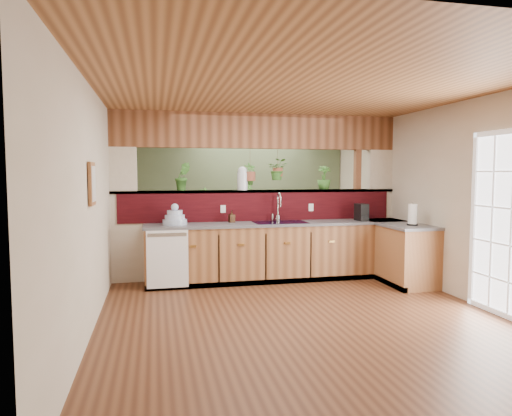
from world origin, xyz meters
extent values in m
cube|color=#512C19|center=(0.00, 0.00, 0.00)|extent=(4.60, 7.00, 0.01)
cube|color=brown|center=(0.00, 0.00, 2.60)|extent=(4.60, 7.00, 0.01)
cube|color=beige|center=(0.00, 3.50, 1.30)|extent=(4.60, 0.02, 2.60)
cube|color=beige|center=(0.00, -3.50, 1.30)|extent=(4.60, 0.02, 2.60)
cube|color=beige|center=(-2.30, 0.00, 1.30)|extent=(0.02, 7.00, 2.60)
cube|color=beige|center=(2.30, 0.00, 1.30)|extent=(0.02, 7.00, 2.60)
cube|color=beige|center=(0.00, 1.35, 0.68)|extent=(4.60, 0.15, 1.35)
cube|color=#34060B|center=(0.00, 1.27, 1.12)|extent=(4.40, 0.02, 0.45)
cube|color=brown|center=(0.00, 1.35, 1.37)|extent=(4.60, 0.21, 0.04)
cube|color=brown|center=(0.00, 1.35, 2.33)|extent=(4.60, 0.15, 0.55)
cube|color=beige|center=(-2.10, 1.35, 1.70)|extent=(0.40, 0.15, 0.70)
cube|color=beige|center=(2.10, 1.35, 1.70)|extent=(0.40, 0.15, 0.70)
cube|color=brown|center=(1.70, 1.35, 1.30)|extent=(0.10, 0.10, 2.60)
cube|color=brown|center=(0.00, 1.35, 1.37)|extent=(4.60, 0.21, 0.04)
cube|color=brown|center=(0.00, 1.35, 2.33)|extent=(4.60, 0.15, 0.55)
cube|color=#556746|center=(0.00, 3.48, 1.30)|extent=(4.55, 0.02, 2.55)
cube|color=brown|center=(0.25, 0.98, 0.43)|extent=(4.10, 0.60, 0.86)
cube|color=#515157|center=(0.25, 0.98, 0.88)|extent=(4.14, 0.64, 0.04)
cube|color=brown|center=(2.00, 0.54, 0.43)|extent=(0.60, 1.48, 0.86)
cube|color=#515157|center=(2.00, 0.54, 0.88)|extent=(0.64, 1.52, 0.04)
cube|color=brown|center=(2.00, 0.98, 0.43)|extent=(0.60, 0.60, 0.86)
cube|color=#515157|center=(2.00, 0.98, 0.88)|extent=(0.64, 0.64, 0.04)
cube|color=black|center=(0.25, 0.71, 0.04)|extent=(4.10, 0.06, 0.08)
cube|color=black|center=(1.73, 0.54, 0.04)|extent=(0.06, 1.48, 0.08)
cube|color=white|center=(-1.48, 0.66, 0.45)|extent=(0.58, 0.02, 0.82)
cube|color=#B7B7B2|center=(-1.48, 0.65, 0.80)|extent=(0.54, 0.01, 0.05)
cube|color=black|center=(0.25, 0.98, 0.89)|extent=(0.82, 0.50, 0.03)
cube|color=black|center=(0.06, 0.98, 0.80)|extent=(0.34, 0.40, 0.16)
cube|color=black|center=(0.44, 0.98, 0.80)|extent=(0.34, 0.40, 0.16)
cube|color=white|center=(2.27, -1.30, 1.05)|extent=(0.06, 1.02, 2.16)
cube|color=brown|center=(-2.27, -0.80, 1.55)|extent=(0.03, 0.35, 0.45)
cube|color=silver|center=(-2.26, -0.80, 1.55)|extent=(0.01, 0.27, 0.37)
cylinder|color=#B7B7B2|center=(0.27, 1.18, 0.95)|extent=(0.07, 0.07, 0.10)
cylinder|color=#B7B7B2|center=(0.27, 1.18, 1.12)|extent=(0.02, 0.02, 0.27)
torus|color=#B7B7B2|center=(0.27, 1.11, 1.26)|extent=(0.20, 0.03, 0.20)
cylinder|color=#B7B7B2|center=(0.27, 1.02, 1.19)|extent=(0.02, 0.02, 0.12)
cylinder|color=#B7B7B2|center=(0.18, 1.18, 0.97)|extent=(0.03, 0.03, 0.10)
cylinder|color=#A5B5D5|center=(-1.36, 1.00, 0.94)|extent=(0.36, 0.36, 0.08)
cylinder|color=#A5B5D5|center=(-1.36, 1.00, 1.01)|extent=(0.29, 0.29, 0.07)
cylinder|color=#A5B5D5|center=(-1.36, 1.00, 1.08)|extent=(0.22, 0.22, 0.07)
sphere|color=#A5B5D5|center=(-1.36, 1.00, 1.16)|extent=(0.11, 0.11, 0.11)
imported|color=#362213|center=(-0.49, 1.10, 0.99)|extent=(0.10, 0.10, 0.19)
cube|color=black|center=(1.58, 0.92, 1.04)|extent=(0.14, 0.24, 0.27)
cube|color=black|center=(1.58, 0.84, 0.95)|extent=(0.13, 0.09, 0.09)
cylinder|color=silver|center=(1.58, 0.86, 0.98)|extent=(0.07, 0.07, 0.07)
cylinder|color=black|center=(2.03, 0.16, 0.91)|extent=(0.16, 0.16, 0.02)
cylinder|color=#B7B7B2|center=(2.03, 0.16, 1.07)|extent=(0.02, 0.02, 0.33)
cylinder|color=white|center=(2.03, 0.16, 1.07)|extent=(0.13, 0.13, 0.29)
cylinder|color=silver|center=(-0.27, 1.35, 1.53)|extent=(0.17, 0.17, 0.28)
sphere|color=silver|center=(-0.27, 1.35, 1.69)|extent=(0.15, 0.15, 0.15)
imported|color=#316623|center=(-1.21, 1.35, 1.61)|extent=(0.26, 0.22, 0.43)
imported|color=#316623|center=(1.11, 1.35, 1.59)|extent=(0.25, 0.25, 0.39)
cylinder|color=brown|center=(-0.15, 1.35, 1.86)|extent=(0.01, 0.01, 0.38)
cylinder|color=brown|center=(-0.15, 1.35, 1.61)|extent=(0.17, 0.17, 0.14)
imported|color=#316623|center=(-0.15, 1.35, 1.83)|extent=(0.22, 0.18, 0.36)
cylinder|color=brown|center=(0.31, 1.35, 1.89)|extent=(0.01, 0.01, 0.31)
cylinder|color=brown|center=(0.31, 1.35, 1.68)|extent=(0.16, 0.16, 0.14)
imported|color=#316623|center=(0.31, 1.35, 1.89)|extent=(0.38, 0.35, 0.34)
cube|color=black|center=(-0.31, 3.25, 0.50)|extent=(1.49, 0.95, 0.97)
imported|color=#316623|center=(-0.67, 3.25, 1.18)|extent=(0.22, 0.16, 0.39)
imported|color=#316623|center=(0.16, 3.25, 1.22)|extent=(0.29, 0.29, 0.47)
imported|color=#316623|center=(0.53, 2.02, 0.40)|extent=(0.77, 0.68, 0.80)
camera|label=1|loc=(-1.63, -5.80, 1.66)|focal=32.00mm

